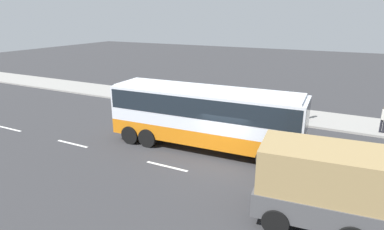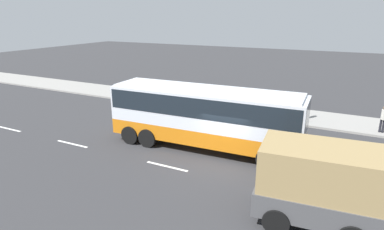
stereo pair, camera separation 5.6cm
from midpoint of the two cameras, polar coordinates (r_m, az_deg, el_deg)
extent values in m
plane|color=#333335|center=(17.37, 5.79, -7.93)|extent=(120.00, 120.00, 0.00)
cube|color=gray|center=(25.82, 13.40, 0.41)|extent=(80.00, 4.00, 0.15)
cube|color=white|center=(25.12, -29.86, -2.14)|extent=(2.40, 0.16, 0.01)
cube|color=white|center=(20.61, -20.58, -4.82)|extent=(2.40, 0.16, 0.01)
cube|color=white|center=(16.63, -4.56, -9.08)|extent=(2.40, 0.16, 0.01)
cube|color=white|center=(14.79, 16.12, -13.40)|extent=(2.40, 0.16, 0.01)
cube|color=orange|center=(18.39, 2.08, -3.03)|extent=(11.04, 2.95, 0.88)
cube|color=silver|center=(17.94, 2.13, 1.27)|extent=(11.04, 2.95, 1.99)
cube|color=black|center=(17.86, 2.14, 2.18)|extent=(10.82, 2.97, 1.09)
cube|color=black|center=(16.72, 19.58, -0.62)|extent=(0.21, 2.31, 1.59)
cube|color=silver|center=(17.67, 2.17, 4.55)|extent=(10.59, 2.78, 0.12)
cylinder|color=black|center=(18.66, 14.60, -4.75)|extent=(1.11, 0.34, 1.10)
cylinder|color=black|center=(16.48, 13.07, -7.67)|extent=(1.11, 0.34, 1.10)
cylinder|color=black|center=(20.81, -4.50, -1.89)|extent=(1.11, 0.34, 1.10)
cylinder|color=black|center=(18.88, -8.02, -4.07)|extent=(1.11, 0.34, 1.10)
cylinder|color=black|center=(21.39, -7.32, -1.44)|extent=(1.11, 0.34, 1.10)
cylinder|color=black|center=(19.52, -11.01, -3.50)|extent=(1.11, 0.34, 1.10)
cube|color=#4C4C4F|center=(12.95, 22.32, -14.04)|extent=(5.05, 2.91, 0.90)
cube|color=#997F51|center=(12.37, 23.00, -9.01)|extent=(4.85, 2.79, 1.63)
cylinder|color=black|center=(14.28, 25.83, -13.53)|extent=(0.98, 0.37, 0.96)
cylinder|color=black|center=(14.21, 15.87, -12.49)|extent=(0.98, 0.37, 0.96)
cylinder|color=black|center=(12.20, 14.56, -17.82)|extent=(0.98, 0.37, 0.96)
cylinder|color=black|center=(23.91, 30.80, -1.72)|extent=(0.14, 0.14, 0.87)
cylinder|color=black|center=(23.92, 30.43, -1.65)|extent=(0.14, 0.14, 0.87)
cylinder|color=beige|center=(23.71, 30.89, 0.06)|extent=(0.32, 0.32, 0.65)
cylinder|color=#38334C|center=(24.56, 19.49, 0.22)|extent=(0.14, 0.14, 0.85)
cylinder|color=#38334C|center=(24.71, 19.59, 0.31)|extent=(0.14, 0.14, 0.85)
cylinder|color=#2672B2|center=(24.44, 19.71, 1.92)|extent=(0.32, 0.32, 0.63)
sphere|color=brown|center=(24.34, 19.82, 2.90)|extent=(0.23, 0.23, 0.23)
camera|label=1|loc=(0.03, 89.91, 0.03)|focal=30.01mm
camera|label=2|loc=(0.03, -90.09, -0.03)|focal=30.01mm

